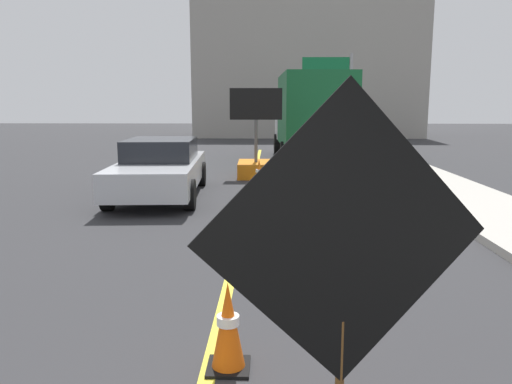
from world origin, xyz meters
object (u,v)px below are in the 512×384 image
arrow_board_trailer (256,161)px  traffic_cone_near_sign (228,327)px  roadwork_sign (344,245)px  highway_guide_sign (336,83)px  box_truck (311,115)px  traffic_cone_curbside (259,173)px  traffic_cone_mid_lane (264,236)px  traffic_cone_far_lane (256,192)px  pickup_car (161,168)px

arrow_board_trailer → traffic_cone_near_sign: arrow_board_trailer is taller
roadwork_sign → highway_guide_sign: (3.27, 25.85, 1.95)m
roadwork_sign → box_truck: bearing=86.0°
roadwork_sign → traffic_cone_curbside: 11.00m
traffic_cone_mid_lane → arrow_board_trailer: bearing=92.4°
traffic_cone_mid_lane → traffic_cone_far_lane: bearing=93.5°
roadwork_sign → traffic_cone_far_lane: bearing=95.0°
pickup_car → traffic_cone_near_sign: size_ratio=6.58×
box_truck → traffic_cone_far_lane: bearing=-101.3°
arrow_board_trailer → traffic_cone_curbside: bearing=-85.8°
arrow_board_trailer → traffic_cone_far_lane: bearing=-88.3°
highway_guide_sign → traffic_cone_far_lane: (-3.96, -17.97, -3.05)m
arrow_board_trailer → highway_guide_sign: (4.11, 12.98, 2.94)m
box_truck → traffic_cone_far_lane: 9.89m
pickup_car → traffic_cone_far_lane: pickup_car is taller
box_truck → traffic_cone_mid_lane: box_truck is taller
pickup_car → highway_guide_sign: (6.32, 16.47, 2.73)m
traffic_cone_mid_lane → traffic_cone_curbside: 6.40m
arrow_board_trailer → pickup_car: (-2.21, -3.48, 0.22)m
roadwork_sign → traffic_cone_curbside: (-0.69, 10.92, -1.10)m
traffic_cone_near_sign → traffic_cone_curbside: bearing=89.7°
arrow_board_trailer → highway_guide_sign: highway_guide_sign is taller
traffic_cone_far_lane → box_truck: bearing=78.7°
traffic_cone_mid_lane → traffic_cone_curbside: traffic_cone_curbside is taller
highway_guide_sign → traffic_cone_near_sign: bearing=-99.3°
roadwork_sign → highway_guide_sign: highway_guide_sign is taller
box_truck → traffic_cone_curbside: box_truck is taller
roadwork_sign → traffic_cone_far_lane: (-0.69, 7.87, -1.10)m
box_truck → pickup_car: box_truck is taller
traffic_cone_mid_lane → highway_guide_sign: bearing=80.0°
roadwork_sign → pickup_car: roadwork_sign is taller
traffic_cone_far_lane → roadwork_sign: bearing=-85.0°
roadwork_sign → arrow_board_trailer: bearing=93.7°
roadwork_sign → traffic_cone_far_lane: size_ratio=3.08×
traffic_cone_mid_lane → traffic_cone_far_lane: traffic_cone_far_lane is taller
pickup_car → traffic_cone_curbside: size_ratio=6.69×
arrow_board_trailer → traffic_cone_curbside: (0.14, -1.94, -0.11)m
roadwork_sign → traffic_cone_curbside: size_ratio=3.11×
box_truck → traffic_cone_mid_lane: 13.14m
roadwork_sign → traffic_cone_mid_lane: (-0.48, 4.53, -1.17)m
box_truck → traffic_cone_mid_lane: (-1.71, -12.94, -1.51)m
arrow_board_trailer → traffic_cone_mid_lane: size_ratio=4.34×
highway_guide_sign → traffic_cone_mid_lane: size_ratio=8.03×
traffic_cone_far_lane → traffic_cone_near_sign: bearing=-90.4°
roadwork_sign → arrow_board_trailer: 12.93m
arrow_board_trailer → traffic_cone_far_lane: 4.99m
pickup_car → traffic_cone_mid_lane: size_ratio=8.06×
box_truck → traffic_cone_far_lane: (-1.91, -9.59, -1.44)m
traffic_cone_near_sign → traffic_cone_mid_lane: size_ratio=1.23×
traffic_cone_near_sign → traffic_cone_curbside: 9.58m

